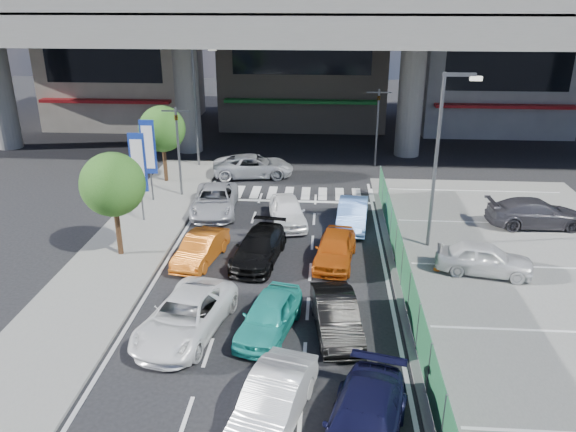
# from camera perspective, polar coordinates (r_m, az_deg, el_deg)

# --- Properties ---
(ground) EXTENTS (120.00, 120.00, 0.00)m
(ground) POSITION_cam_1_polar(r_m,az_deg,el_deg) (21.54, -2.29, -9.24)
(ground) COLOR black
(ground) RESTS_ON ground
(parking_lot) EXTENTS (12.00, 28.00, 0.06)m
(parking_lot) POSITION_cam_1_polar(r_m,az_deg,el_deg) (24.80, 24.64, -6.89)
(parking_lot) COLOR slate
(parking_lot) RESTS_ON ground
(sidewalk_left) EXTENTS (4.00, 30.00, 0.12)m
(sidewalk_left) POSITION_cam_1_polar(r_m,az_deg,el_deg) (26.54, -16.57, -3.76)
(sidewalk_left) COLOR slate
(sidewalk_left) RESTS_ON ground
(fence_run) EXTENTS (0.16, 22.00, 1.80)m
(fence_run) POSITION_cam_1_polar(r_m,az_deg,el_deg) (22.09, 11.84, -6.21)
(fence_run) COLOR #1D5432
(fence_run) RESTS_ON ground
(expressway) EXTENTS (64.00, 14.00, 10.75)m
(expressway) POSITION_cam_1_polar(r_m,az_deg,el_deg) (40.46, 1.02, 18.50)
(expressway) COLOR slate
(expressway) RESTS_ON ground
(building_west) EXTENTS (12.00, 10.90, 13.00)m
(building_west) POSITION_cam_1_polar(r_m,az_deg,el_deg) (53.67, -16.43, 16.05)
(building_west) COLOR #9D937F
(building_west) RESTS_ON ground
(building_center) EXTENTS (14.00, 10.90, 15.00)m
(building_center) POSITION_cam_1_polar(r_m,az_deg,el_deg) (51.48, 1.69, 17.79)
(building_center) COLOR gray
(building_center) RESTS_ON ground
(building_east) EXTENTS (12.00, 10.90, 12.00)m
(building_east) POSITION_cam_1_polar(r_m,az_deg,el_deg) (52.43, 20.01, 14.98)
(building_east) COLOR slate
(building_east) RESTS_ON ground
(traffic_light_left) EXTENTS (1.60, 1.24, 5.20)m
(traffic_light_left) POSITION_cam_1_polar(r_m,az_deg,el_deg) (32.26, -11.21, 8.56)
(traffic_light_left) COLOR #595B60
(traffic_light_left) RESTS_ON ground
(traffic_light_right) EXTENTS (1.60, 1.24, 5.20)m
(traffic_light_right) POSITION_cam_1_polar(r_m,az_deg,el_deg) (38.17, 9.14, 10.72)
(traffic_light_right) COLOR #595B60
(traffic_light_right) RESTS_ON ground
(street_lamp_right) EXTENTS (1.65, 0.22, 8.00)m
(street_lamp_right) POSITION_cam_1_polar(r_m,az_deg,el_deg) (25.65, 15.31, 6.73)
(street_lamp_right) COLOR #595B60
(street_lamp_right) RESTS_ON ground
(street_lamp_left) EXTENTS (1.65, 0.22, 8.00)m
(street_lamp_left) POSITION_cam_1_polar(r_m,az_deg,el_deg) (37.84, -9.18, 11.91)
(street_lamp_left) COLOR #595B60
(street_lamp_left) RESTS_ON ground
(signboard_near) EXTENTS (0.80, 0.14, 4.70)m
(signboard_near) POSITION_cam_1_polar(r_m,az_deg,el_deg) (29.07, -14.96, 5.00)
(signboard_near) COLOR #595B60
(signboard_near) RESTS_ON ground
(signboard_far) EXTENTS (0.80, 0.14, 4.70)m
(signboard_far) POSITION_cam_1_polar(r_m,az_deg,el_deg) (31.93, -13.99, 6.58)
(signboard_far) COLOR #595B60
(signboard_far) RESTS_ON ground
(tree_near) EXTENTS (2.80, 2.80, 4.80)m
(tree_near) POSITION_cam_1_polar(r_m,az_deg,el_deg) (25.33, -17.37, 3.05)
(tree_near) COLOR #382314
(tree_near) RESTS_ON ground
(tree_far) EXTENTS (2.80, 2.80, 4.80)m
(tree_far) POSITION_cam_1_polar(r_m,az_deg,el_deg) (35.16, -12.66, 8.61)
(tree_far) COLOR #382314
(tree_far) RESTS_ON ground
(hatch_white_back_mid) EXTENTS (2.45, 4.42, 1.38)m
(hatch_white_back_mid) POSITION_cam_1_polar(r_m,az_deg,el_deg) (16.16, -1.58, -18.34)
(hatch_white_back_mid) COLOR silver
(hatch_white_back_mid) RESTS_ON ground
(minivan_navy_back) EXTENTS (3.05, 5.09, 1.38)m
(minivan_navy_back) POSITION_cam_1_polar(r_m,az_deg,el_deg) (15.57, 7.62, -20.42)
(minivan_navy_back) COLOR black
(minivan_navy_back) RESTS_ON ground
(sedan_white_mid_left) EXTENTS (3.25, 5.33, 1.38)m
(sedan_white_mid_left) POSITION_cam_1_polar(r_m,az_deg,el_deg) (20.00, -10.39, -9.98)
(sedan_white_mid_left) COLOR white
(sedan_white_mid_left) RESTS_ON ground
(taxi_teal_mid) EXTENTS (2.43, 4.20, 1.35)m
(taxi_teal_mid) POSITION_cam_1_polar(r_m,az_deg,el_deg) (19.77, -1.92, -10.07)
(taxi_teal_mid) COLOR teal
(taxi_teal_mid) RESTS_ON ground
(hatch_black_mid_right) EXTENTS (1.97, 4.19, 1.33)m
(hatch_black_mid_right) POSITION_cam_1_polar(r_m,az_deg,el_deg) (19.81, 4.92, -10.10)
(hatch_black_mid_right) COLOR black
(hatch_black_mid_right) RESTS_ON ground
(taxi_orange_left) EXTENTS (2.02, 3.99, 1.25)m
(taxi_orange_left) POSITION_cam_1_polar(r_m,az_deg,el_deg) (24.97, -8.85, -3.28)
(taxi_orange_left) COLOR #C55913
(taxi_orange_left) RESTS_ON ground
(sedan_black_mid) EXTENTS (2.42, 4.68, 1.30)m
(sedan_black_mid) POSITION_cam_1_polar(r_m,az_deg,el_deg) (24.75, -2.98, -3.21)
(sedan_black_mid) COLOR black
(sedan_black_mid) RESTS_ON ground
(taxi_orange_right) EXTENTS (2.13, 4.21, 1.37)m
(taxi_orange_right) POSITION_cam_1_polar(r_m,az_deg,el_deg) (24.63, 4.81, -3.29)
(taxi_orange_right) COLOR #BC4E0F
(taxi_orange_right) RESTS_ON ground
(wagon_silver_front_left) EXTENTS (2.73, 5.15, 1.38)m
(wagon_silver_front_left) POSITION_cam_1_polar(r_m,az_deg,el_deg) (30.39, -7.45, 1.58)
(wagon_silver_front_left) COLOR #A5A6AD
(wagon_silver_front_left) RESTS_ON ground
(sedan_white_front_mid) EXTENTS (2.43, 4.30, 1.38)m
(sedan_white_front_mid) POSITION_cam_1_polar(r_m,az_deg,el_deg) (28.64, -0.03, 0.49)
(sedan_white_front_mid) COLOR white
(sedan_white_front_mid) RESTS_ON ground
(kei_truck_front_right) EXTENTS (1.80, 4.22, 1.35)m
(kei_truck_front_right) POSITION_cam_1_polar(r_m,az_deg,el_deg) (28.50, 6.57, 0.20)
(kei_truck_front_right) COLOR #5F8EE1
(kei_truck_front_right) RESTS_ON ground
(crossing_wagon_silver) EXTENTS (5.40, 3.07, 1.42)m
(crossing_wagon_silver) POSITION_cam_1_polar(r_m,az_deg,el_deg) (36.22, -3.54, 5.10)
(crossing_wagon_silver) COLOR silver
(crossing_wagon_silver) RESTS_ON ground
(parked_sedan_white) EXTENTS (4.20, 2.33, 1.35)m
(parked_sedan_white) POSITION_cam_1_polar(r_m,az_deg,el_deg) (24.94, 19.32, -4.08)
(parked_sedan_white) COLOR silver
(parked_sedan_white) RESTS_ON parking_lot
(parked_sedan_dgrey) EXTENTS (4.90, 2.14, 1.40)m
(parked_sedan_dgrey) POSITION_cam_1_polar(r_m,az_deg,el_deg) (30.85, 23.86, 0.28)
(parked_sedan_dgrey) COLOR #343339
(parked_sedan_dgrey) RESTS_ON parking_lot
(traffic_cone) EXTENTS (0.36, 0.36, 0.63)m
(traffic_cone) POSITION_cam_1_polar(r_m,az_deg,el_deg) (24.77, 14.96, -4.67)
(traffic_cone) COLOR #EA510D
(traffic_cone) RESTS_ON parking_lot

